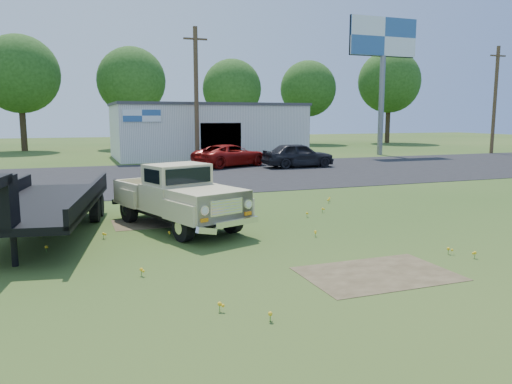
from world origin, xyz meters
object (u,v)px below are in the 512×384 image
Objects in this scene: red_pickup at (230,156)px; dark_sedan at (298,155)px; vintage_pickup_truck at (178,196)px; flatbed_trailer at (44,198)px; billboard at (383,49)px.

dark_sedan is (3.80, -1.96, 0.07)m from red_pickup.
vintage_pickup_truck is 17.54m from red_pickup.
flatbed_trailer is 1.66× the size of dark_sedan.
billboard is at bearing -93.10° from red_pickup.
dark_sedan is (14.04, 14.01, -0.25)m from flatbed_trailer.
vintage_pickup_truck is (-21.36, -21.36, -7.62)m from billboard.
billboard reaches higher than vintage_pickup_truck.
vintage_pickup_truck is 17.71m from dark_sedan.
dark_sedan is at bearing -146.68° from billboard.
billboard reaches higher than dark_sedan.
billboard is at bearing 50.64° from flatbed_trailer.
billboard is at bearing 25.88° from vintage_pickup_truck.
billboard is 2.20× the size of vintage_pickup_truck.
billboard is 2.48× the size of dark_sedan.
dark_sedan is (10.53, 14.24, -0.15)m from vintage_pickup_truck.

